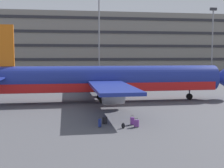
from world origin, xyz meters
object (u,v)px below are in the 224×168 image
at_px(suitcase_black, 136,123).
at_px(airliner, 107,80).
at_px(suitcase_silver, 105,120).
at_px(suitcase_orange, 132,121).
at_px(backpack_small, 123,126).
at_px(suitcase_purple, 100,123).

bearing_deg(suitcase_black, airliner, 92.16).
bearing_deg(suitcase_silver, suitcase_orange, -16.29).
bearing_deg(backpack_small, suitcase_purple, 157.85).
height_order(suitcase_orange, backpack_small, suitcase_orange).
distance_m(airliner, suitcase_black, 15.58).
bearing_deg(suitcase_black, suitcase_silver, 147.58).
distance_m(airliner, suitcase_purple, 15.24).
bearing_deg(suitcase_silver, suitcase_black, -32.42).
xyz_separation_m(suitcase_orange, backpack_small, (-1.11, -1.22, -0.14)).
bearing_deg(backpack_small, suitcase_orange, 47.77).
xyz_separation_m(suitcase_silver, suitcase_orange, (2.51, -0.73, 0.01)).
bearing_deg(suitcase_purple, suitcase_silver, 62.09).
bearing_deg(suitcase_orange, backpack_small, -132.23).
xyz_separation_m(suitcase_black, suitcase_orange, (-0.18, 0.97, 0.02)).
bearing_deg(backpack_small, airliner, 87.42).
bearing_deg(suitcase_orange, suitcase_silver, 163.71).
height_order(suitcase_purple, backpack_small, suitcase_purple).
distance_m(airliner, suitcase_silver, 14.05).
bearing_deg(airliner, suitcase_black, -87.84).
bearing_deg(suitcase_orange, suitcase_black, -79.77).
relative_size(airliner, suitcase_purple, 40.96).
relative_size(airliner, suitcase_black, 44.69).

